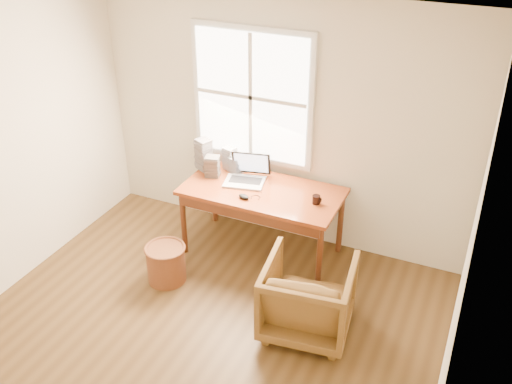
# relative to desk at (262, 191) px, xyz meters

# --- Properties ---
(room_shell) EXTENTS (4.04, 4.54, 2.64)m
(room_shell) POSITION_rel_desk_xyz_m (-0.02, -1.64, 0.59)
(room_shell) COLOR #533A1C
(room_shell) RESTS_ON ground
(desk) EXTENTS (1.60, 0.80, 0.04)m
(desk) POSITION_rel_desk_xyz_m (0.00, 0.00, 0.00)
(desk) COLOR brown
(desk) RESTS_ON room_shell
(armchair) EXTENTS (0.83, 0.85, 0.70)m
(armchair) POSITION_rel_desk_xyz_m (0.83, -0.90, -0.38)
(armchair) COLOR brown
(armchair) RESTS_ON room_shell
(wicker_stool) EXTENTS (0.46, 0.46, 0.37)m
(wicker_stool) POSITION_rel_desk_xyz_m (-0.66, -0.82, -0.54)
(wicker_stool) COLOR brown
(wicker_stool) RESTS_ON room_shell
(laptop) EXTENTS (0.51, 0.53, 0.32)m
(laptop) POSITION_rel_desk_xyz_m (-0.22, 0.05, 0.18)
(laptop) COLOR silver
(laptop) RESTS_ON desk
(mouse) EXTENTS (0.14, 0.10, 0.04)m
(mouse) POSITION_rel_desk_xyz_m (-0.10, -0.23, 0.04)
(mouse) COLOR black
(mouse) RESTS_ON desk
(coffee_mug) EXTENTS (0.10, 0.10, 0.09)m
(coffee_mug) POSITION_rel_desk_xyz_m (0.58, -0.03, 0.06)
(coffee_mug) COLOR black
(coffee_mug) RESTS_ON desk
(cd_stack_a) EXTENTS (0.15, 0.14, 0.25)m
(cd_stack_a) POSITION_rel_desk_xyz_m (-0.50, 0.28, 0.15)
(cd_stack_a) COLOR silver
(cd_stack_a) RESTS_ON desk
(cd_stack_b) EXTENTS (0.17, 0.16, 0.22)m
(cd_stack_b) POSITION_rel_desk_xyz_m (-0.60, 0.06, 0.13)
(cd_stack_b) COLOR #242429
(cd_stack_b) RESTS_ON desk
(cd_stack_c) EXTENTS (0.19, 0.19, 0.34)m
(cd_stack_c) POSITION_rel_desk_xyz_m (-0.75, 0.16, 0.19)
(cd_stack_c) COLOR #90909C
(cd_stack_c) RESTS_ON desk
(cd_stack_d) EXTENTS (0.16, 0.16, 0.17)m
(cd_stack_d) POSITION_rel_desk_xyz_m (-0.41, 0.24, 0.10)
(cd_stack_d) COLOR #B0B5BC
(cd_stack_d) RESTS_ON desk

